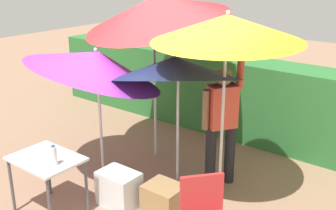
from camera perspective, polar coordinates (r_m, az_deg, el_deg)
ground_plane at (r=5.56m, az=-1.93°, el=-11.59°), size 24.00×24.00×0.00m
hedge_row at (r=7.08m, az=10.14°, el=0.94°), size 8.00×0.70×1.32m
umbrella_rainbow at (r=5.20m, az=0.99°, el=5.07°), size 1.79×1.73×2.03m
umbrella_orange at (r=4.64m, az=8.15°, el=10.43°), size 1.71×1.72×2.35m
umbrella_yellow at (r=5.84m, az=-1.73°, el=13.03°), size 2.10×2.08×2.66m
umbrella_navy at (r=5.39m, az=-9.81°, el=5.67°), size 1.88×1.81×2.11m
person_vendor at (r=5.35m, az=7.44°, el=-1.87°), size 0.38×0.51×1.88m
cooler_box at (r=5.17m, az=-6.77°, el=-11.41°), size 0.49×0.35×0.44m
crate_cardboard at (r=5.02m, az=-0.58°, el=-12.85°), size 0.44×0.38×0.36m
folding_table at (r=4.99m, az=-16.42°, el=-7.87°), size 0.80×0.60×0.73m
bottle_water at (r=4.71m, az=-15.48°, el=-6.77°), size 0.07×0.07×0.24m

